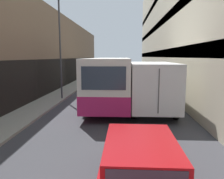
# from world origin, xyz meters

# --- Properties ---
(ground_plane) EXTENTS (150.00, 150.00, 0.00)m
(ground_plane) POSITION_xyz_m (0.00, 15.00, 0.00)
(ground_plane) COLOR #38383D
(sidewalk_left) EXTENTS (1.86, 60.00, 0.12)m
(sidewalk_left) POSITION_xyz_m (-4.53, 15.00, 0.06)
(sidewalk_left) COLOR gray
(sidewalk_left) RESTS_ON ground_plane
(building_left_shopfront) EXTENTS (2.40, 60.00, 7.28)m
(building_left_shopfront) POSITION_xyz_m (-6.56, 15.00, 3.31)
(building_left_shopfront) COLOR brown
(building_left_shopfront) RESTS_ON ground_plane
(car_hatchback) EXTENTS (1.76, 4.21, 1.32)m
(car_hatchback) POSITION_xyz_m (1.06, 4.69, 0.68)
(car_hatchback) COLOR #9E0F14
(car_hatchback) RESTS_ON ground_plane
(bus) EXTENTS (2.44, 9.77, 3.01)m
(bus) POSITION_xyz_m (-0.21, 14.63, 1.60)
(bus) COLOR silver
(bus) RESTS_ON ground_plane
(box_truck) EXTENTS (2.36, 7.19, 2.77)m
(box_truck) POSITION_xyz_m (2.22, 13.40, 1.54)
(box_truck) COLOR silver
(box_truck) RESTS_ON ground_plane
(panel_van) EXTENTS (1.87, 4.59, 1.80)m
(panel_van) POSITION_xyz_m (-2.05, 25.33, 1.02)
(panel_van) COLOR silver
(panel_van) RESTS_ON ground_plane
(street_lamp) EXTENTS (0.36, 0.80, 7.39)m
(street_lamp) POSITION_xyz_m (-3.85, 15.71, 5.18)
(street_lamp) COLOR #38383D
(street_lamp) RESTS_ON sidewalk_left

